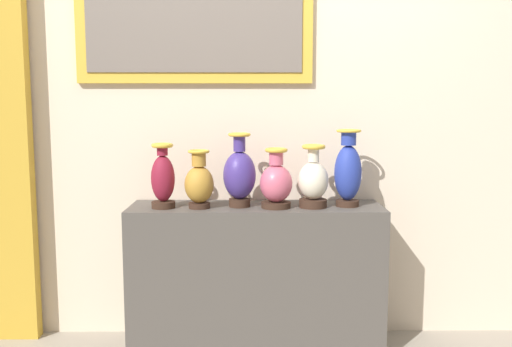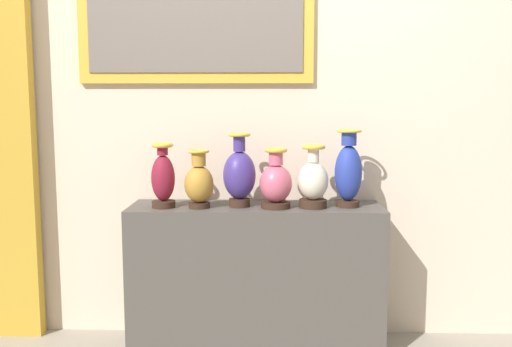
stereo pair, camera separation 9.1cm
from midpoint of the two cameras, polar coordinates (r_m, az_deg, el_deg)
ground_plane at (r=3.28m, az=0.83°, el=-17.24°), size 9.50×9.50×0.00m
display_shelf at (r=3.14m, az=0.85°, el=-10.55°), size 1.38×0.39×0.80m
back_wall at (r=3.25m, az=0.75°, el=11.52°), size 3.50×0.14×3.19m
curtain_gold at (r=3.45m, az=-24.08°, el=8.87°), size 0.35×0.08×2.99m
vase_burgundy at (r=3.01m, az=-8.64°, el=-0.47°), size 0.13×0.13×0.35m
vase_ochre at (r=2.98m, az=-4.99°, el=-0.92°), size 0.16×0.16×0.31m
vase_indigo at (r=2.99m, az=-0.84°, el=-0.09°), size 0.18×0.18×0.40m
vase_rose at (r=2.96m, az=2.92°, el=-0.96°), size 0.17×0.17×0.32m
vase_ivory at (r=2.99m, az=6.74°, el=-0.79°), size 0.16×0.16×0.34m
vase_cobalt at (r=3.04m, az=10.29°, el=0.20°), size 0.15×0.15×0.42m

